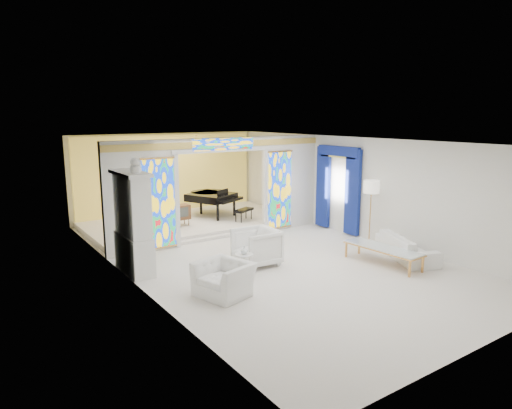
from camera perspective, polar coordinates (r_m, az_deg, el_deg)
floor at (r=12.15m, az=0.66°, el=-6.30°), size 12.00×12.00×0.00m
ceiling at (r=11.61m, az=0.69°, el=7.97°), size 7.00×12.00×0.02m
wall_back at (r=17.00m, az=-11.03°, el=3.69°), size 7.00×0.02×3.00m
wall_front at (r=7.81m, az=26.96°, el=-5.99°), size 7.00×0.02×3.00m
wall_left at (r=10.23m, az=-15.61°, el=-1.35°), size 0.02×12.00×3.00m
wall_right at (r=14.06m, az=12.45°, el=2.11°), size 0.02×12.00×3.00m
partition_wall at (r=13.42m, az=-4.22°, el=2.59°), size 7.00×0.22×3.00m
stained_glass_left at (r=12.51m, az=-12.01°, el=0.10°), size 0.90×0.04×2.40m
stained_glass_right at (r=14.51m, az=2.96°, el=1.83°), size 0.90×0.04×2.40m
stained_glass_transom at (r=13.21m, az=-4.06°, el=7.54°), size 2.00×0.04×0.34m
alcove_platform at (r=15.54m, az=-8.04°, el=-2.19°), size 6.80×3.80×0.18m
gold_curtain_back at (r=16.89m, az=-10.87°, el=3.64°), size 6.70×0.10×2.90m
chandelier at (r=15.17m, az=-7.44°, el=6.91°), size 0.48×0.48×0.30m
blue_drapes at (r=14.46m, az=10.17°, el=2.76°), size 0.14×1.85×2.65m
china_cabinet at (r=10.94m, az=-15.13°, el=-2.31°), size 0.56×1.46×2.72m
armchair_left at (r=9.45m, az=-4.05°, el=-9.27°), size 1.19×1.29×0.69m
armchair_right at (r=11.24m, az=0.06°, el=-5.33°), size 1.05×1.02×0.91m
sofa at (r=12.44m, az=18.30°, el=-5.02°), size 1.60×2.21×0.60m
side_table at (r=10.51m, az=-1.47°, el=-7.14°), size 0.51×0.51×0.52m
vase at (r=10.43m, az=-1.48°, el=-5.74°), size 0.21×0.21×0.17m
coffee_table at (r=11.69m, az=15.58°, el=-5.31°), size 0.74×2.05×0.45m
floor_lamp at (r=13.27m, az=14.22°, el=1.78°), size 0.51×0.51×1.83m
grand_piano at (r=15.99m, az=-5.59°, el=0.99°), size 1.85×2.76×0.98m
tv_console at (r=14.64m, az=-9.47°, el=-0.96°), size 0.60×0.43×0.67m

